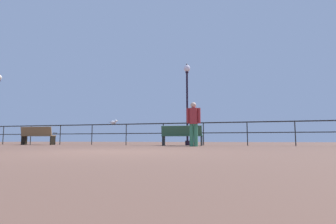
# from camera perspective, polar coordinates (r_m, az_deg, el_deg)

# --- Properties ---
(ground_plane) EXTENTS (60.00, 60.00, 0.00)m
(ground_plane) POSITION_cam_1_polar(r_m,az_deg,el_deg) (5.56, -12.49, -8.54)
(ground_plane) COLOR brown
(pier_railing) EXTENTS (25.18, 0.05, 1.06)m
(pier_railing) POSITION_cam_1_polar(r_m,az_deg,el_deg) (12.28, 3.28, -3.65)
(pier_railing) COLOR black
(pier_railing) RESTS_ON ground_plane
(bench_far_left) EXTENTS (1.82, 0.67, 0.93)m
(bench_far_left) POSITION_cam_1_polar(r_m,az_deg,el_deg) (15.12, -26.72, -4.43)
(bench_far_left) COLOR brown
(bench_far_left) RESTS_ON ground_plane
(bench_near_left) EXTENTS (1.80, 0.66, 0.87)m
(bench_near_left) POSITION_cam_1_polar(r_m,az_deg,el_deg) (11.49, 3.06, -4.92)
(bench_near_left) COLOR #2D553C
(bench_near_left) RESTS_ON ground_plane
(lamppost_center) EXTENTS (0.33, 0.33, 4.00)m
(lamppost_center) POSITION_cam_1_polar(r_m,az_deg,el_deg) (12.67, 4.21, 4.14)
(lamppost_center) COLOR black
(lamppost_center) RESTS_ON ground_plane
(person_by_bench) EXTENTS (0.55, 0.33, 1.72)m
(person_by_bench) POSITION_cam_1_polar(r_m,az_deg,el_deg) (10.19, 5.62, -1.97)
(person_by_bench) COLOR #347953
(person_by_bench) RESTS_ON ground_plane
(seagull_on_rail) EXTENTS (0.45, 0.28, 0.22)m
(seagull_on_rail) POSITION_cam_1_polar(r_m,az_deg,el_deg) (13.54, -11.82, -2.16)
(seagull_on_rail) COLOR silver
(seagull_on_rail) RESTS_ON pier_railing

